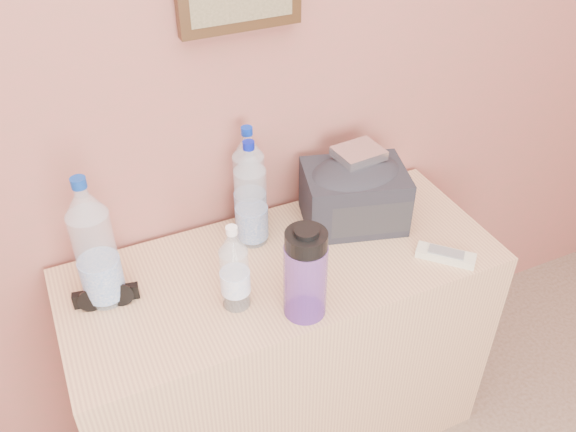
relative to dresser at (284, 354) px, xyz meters
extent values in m
plane|color=#A5564F|center=(-0.32, 0.26, 0.99)|extent=(4.00, 0.00, 4.00)
cube|color=tan|center=(0.00, 0.00, 0.00)|extent=(1.16, 0.48, 0.72)
cylinder|color=white|center=(-0.45, 0.07, 0.52)|extent=(0.10, 0.10, 0.31)
cylinder|color=navy|center=(-0.45, 0.07, 0.70)|extent=(0.03, 0.03, 0.02)
cylinder|color=silver|center=(-0.01, 0.19, 0.50)|extent=(0.09, 0.09, 0.27)
cylinder|color=#082CAF|center=(-0.01, 0.19, 0.67)|extent=(0.03, 0.03, 0.02)
cylinder|color=white|center=(-0.03, 0.13, 0.50)|extent=(0.08, 0.08, 0.27)
cylinder|color=#06149F|center=(-0.03, 0.13, 0.66)|extent=(0.03, 0.03, 0.02)
cylinder|color=silver|center=(-0.16, -0.08, 0.46)|extent=(0.07, 0.07, 0.21)
cylinder|color=white|center=(-0.16, -0.08, 0.59)|extent=(0.03, 0.03, 0.02)
cylinder|color=#6235A3|center=(-0.02, -0.17, 0.46)|extent=(0.10, 0.10, 0.20)
cylinder|color=black|center=(-0.02, -0.17, 0.59)|extent=(0.10, 0.10, 0.05)
cube|color=beige|center=(0.40, -0.16, 0.37)|extent=(0.14, 0.14, 0.02)
cube|color=silver|center=(0.28, 0.12, 0.56)|extent=(0.13, 0.11, 0.03)
camera|label=1|loc=(-0.49, -1.09, 1.44)|focal=38.00mm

